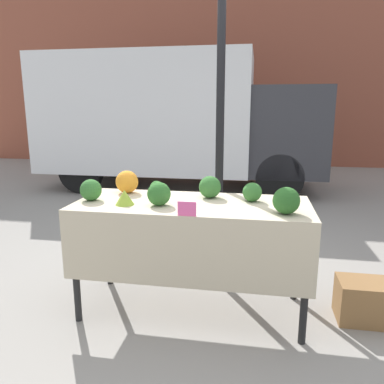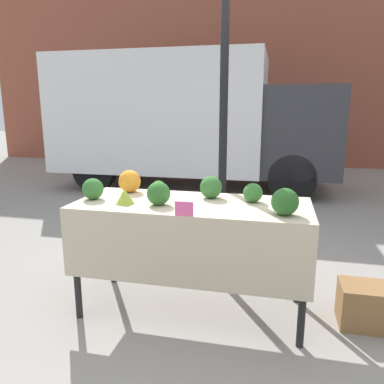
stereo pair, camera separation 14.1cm
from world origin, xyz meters
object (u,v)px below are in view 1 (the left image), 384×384
object	(u,v)px
price_sign	(187,209)
orange_cauliflower	(127,182)
parked_truck	(173,118)
produce_crate	(365,301)

from	to	relation	value
price_sign	orange_cauliflower	bearing A→B (deg)	136.33
price_sign	parked_truck	bearing A→B (deg)	103.68
parked_truck	produce_crate	size ratio (longest dim) A/B	13.10
orange_cauliflower	parked_truck	bearing A→B (deg)	97.76
parked_truck	price_sign	world-z (taller)	parked_truck
parked_truck	produce_crate	bearing A→B (deg)	-61.43
parked_truck	price_sign	size ratio (longest dim) A/B	43.19
parked_truck	orange_cauliflower	bearing A→B (deg)	-82.24
parked_truck	produce_crate	distance (m)	5.31
produce_crate	orange_cauliflower	bearing A→B (deg)	175.04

